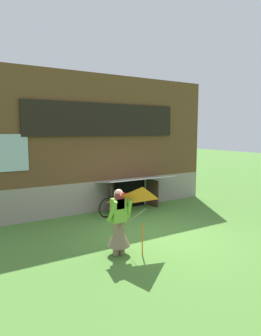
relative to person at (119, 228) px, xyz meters
name	(u,v)px	position (x,y,z in m)	size (l,w,h in m)	color
ground_plane	(156,235)	(1.49, 0.61, -0.64)	(60.00, 60.00, 0.00)	#4C7F33
log_house	(79,142)	(1.49, 6.02, 1.74)	(8.72, 5.94, 4.76)	gray
person	(119,228)	(0.00, 0.00, 0.00)	(0.60, 0.52, 1.53)	#7F6B51
kite	(143,207)	(0.26, -0.58, 0.58)	(1.10, 1.16, 1.50)	orange
bicycle_red	(116,205)	(1.54, 2.94, -0.30)	(1.49, 0.48, 0.71)	black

